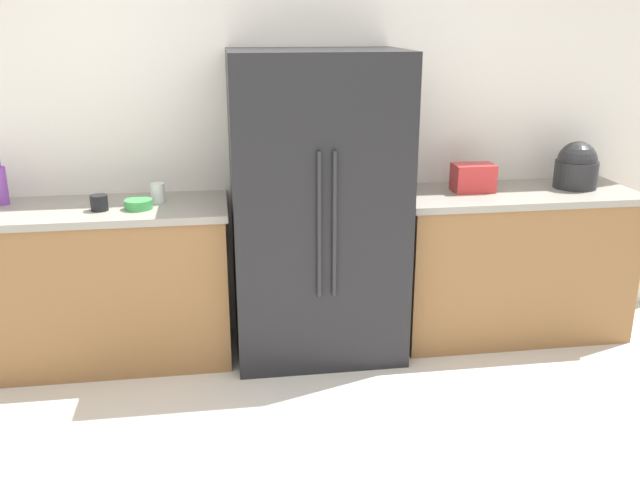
# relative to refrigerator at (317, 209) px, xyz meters

# --- Properties ---
(kitchen_back_panel) EXTENTS (5.57, 0.10, 2.82)m
(kitchen_back_panel) POSITION_rel_refrigerator_xyz_m (-0.23, 0.40, 0.54)
(kitchen_back_panel) COLOR silver
(kitchen_back_panel) RESTS_ON ground_plane
(counter_left) EXTENTS (1.44, 0.59, 0.92)m
(counter_left) POSITION_rel_refrigerator_xyz_m (-1.23, 0.06, -0.41)
(counter_left) COLOR olive
(counter_left) RESTS_ON ground_plane
(counter_right) EXTENTS (1.42, 0.59, 0.92)m
(counter_right) POSITION_rel_refrigerator_xyz_m (1.22, 0.06, -0.41)
(counter_right) COLOR olive
(counter_right) RESTS_ON ground_plane
(refrigerator) EXTENTS (0.96, 0.68, 1.74)m
(refrigerator) POSITION_rel_refrigerator_xyz_m (0.00, 0.00, 0.00)
(refrigerator) COLOR black
(refrigerator) RESTS_ON ground_plane
(toaster) EXTENTS (0.24, 0.15, 0.16)m
(toaster) POSITION_rel_refrigerator_xyz_m (0.95, 0.09, 0.13)
(toaster) COLOR red
(toaster) RESTS_ON counter_right
(rice_cooker) EXTENTS (0.26, 0.26, 0.28)m
(rice_cooker) POSITION_rel_refrigerator_xyz_m (1.60, 0.09, 0.17)
(rice_cooker) COLOR #262628
(rice_cooker) RESTS_ON counter_right
(bottle_a) EXTENTS (0.07, 0.07, 0.29)m
(bottle_a) POSITION_rel_refrigerator_xyz_m (-1.74, 0.19, 0.16)
(bottle_a) COLOR purple
(bottle_a) RESTS_ON counter_left
(cup_a) EXTENTS (0.08, 0.08, 0.11)m
(cup_a) POSITION_rel_refrigerator_xyz_m (-0.89, 0.11, 0.10)
(cup_a) COLOR white
(cup_a) RESTS_ON counter_left
(cup_b) EXTENTS (0.09, 0.09, 0.08)m
(cup_b) POSITION_rel_refrigerator_xyz_m (-1.19, -0.02, 0.09)
(cup_b) COLOR black
(cup_b) RESTS_ON counter_left
(bowl_a) EXTENTS (0.15, 0.15, 0.05)m
(bowl_a) POSITION_rel_refrigerator_xyz_m (-0.98, -0.02, 0.07)
(bowl_a) COLOR green
(bowl_a) RESTS_ON counter_left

